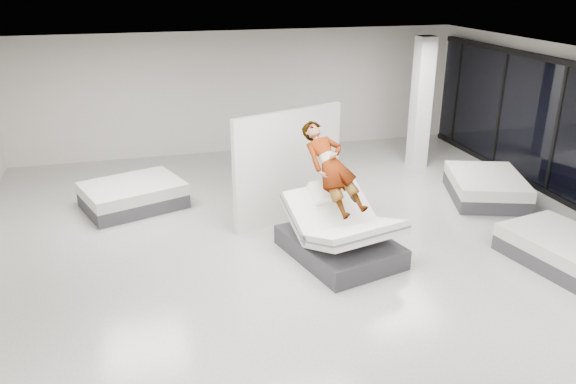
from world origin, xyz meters
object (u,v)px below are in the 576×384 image
at_px(person, 332,182).
at_px(flat_bed_right_near, 562,249).
at_px(divider_panel, 288,167).
at_px(hero_bed, 340,236).
at_px(flat_bed_right_far, 486,187).
at_px(flat_bed_left_far, 133,195).
at_px(column, 421,104).
at_px(remote, 354,199).

relative_size(person, flat_bed_right_near, 0.91).
xyz_separation_m(person, divider_panel, (-0.37, 1.44, -0.17)).
bearing_deg(hero_bed, flat_bed_right_far, 23.12).
height_order(flat_bed_left_far, column, column).
bearing_deg(flat_bed_left_far, remote, -41.01).
distance_m(person, flat_bed_right_near, 4.04).
height_order(remote, flat_bed_left_far, remote).
bearing_deg(person, remote, -57.85).
xyz_separation_m(person, flat_bed_left_far, (-3.33, 2.87, -1.01)).
relative_size(person, remote, 13.01).
xyz_separation_m(hero_bed, divider_panel, (-0.45, 1.74, 0.71)).
relative_size(remote, column, 0.04).
xyz_separation_m(remote, divider_panel, (-0.67, 1.72, 0.07)).
distance_m(hero_bed, flat_bed_left_far, 4.66).
bearing_deg(flat_bed_left_far, person, -40.78).
relative_size(remote, divider_panel, 0.06).
height_order(flat_bed_right_far, flat_bed_left_far, flat_bed_right_far).
distance_m(remote, flat_bed_left_far, 4.88).
height_order(person, flat_bed_left_far, person).
bearing_deg(person, divider_panel, 90.05).
bearing_deg(remote, person, 122.15).
bearing_deg(flat_bed_left_far, column, 7.40).
bearing_deg(remote, flat_bed_left_far, 124.58).
bearing_deg(flat_bed_left_far, flat_bed_right_far, -11.39).
bearing_deg(divider_panel, remote, -89.04).
bearing_deg(hero_bed, divider_panel, 104.46).
distance_m(hero_bed, flat_bed_right_far, 4.31).
height_order(hero_bed, person, person).
bearing_deg(flat_bed_right_far, column, 100.21).
bearing_deg(column, flat_bed_right_far, -79.79).
height_order(divider_panel, flat_bed_right_far, divider_panel).
bearing_deg(person, flat_bed_right_near, -36.56).
xyz_separation_m(divider_panel, flat_bed_right_near, (3.99, -2.91, -0.86)).
xyz_separation_m(person, flat_bed_right_far, (4.04, 1.39, -1.01)).
distance_m(remote, divider_panel, 1.85).
relative_size(hero_bed, flat_bed_right_near, 1.14).
distance_m(hero_bed, flat_bed_right_near, 3.74).
bearing_deg(hero_bed, column, 49.11).
relative_size(divider_panel, column, 0.76).
bearing_deg(column, flat_bed_left_far, -172.60).
bearing_deg(flat_bed_right_far, divider_panel, 179.39).
height_order(hero_bed, divider_panel, divider_panel).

